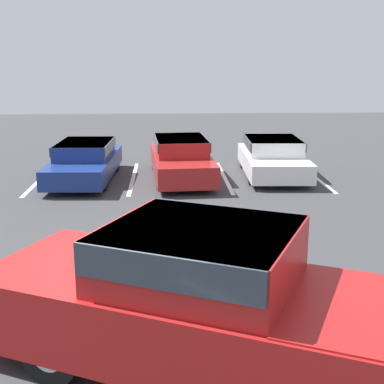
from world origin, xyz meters
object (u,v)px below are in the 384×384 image
parked_sedan_b (181,157)px  parked_sedan_c (273,156)px  parked_sedan_a (85,160)px  pickup_truck (225,305)px

parked_sedan_b → parked_sedan_c: bearing=91.4°
parked_sedan_a → parked_sedan_c: (5.92, 0.34, 0.01)m
pickup_truck → parked_sedan_a: pickup_truck is taller
parked_sedan_a → parked_sedan_b: bearing=93.7°
parked_sedan_c → parked_sedan_b: bearing=-82.5°
parked_sedan_b → parked_sedan_a: bearing=-92.4°
parked_sedan_a → parked_sedan_b: (2.97, 0.07, 0.04)m
pickup_truck → parked_sedan_c: bearing=101.3°
parked_sedan_a → parked_sedan_c: parked_sedan_c is taller
pickup_truck → parked_sedan_b: bearing=116.3°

